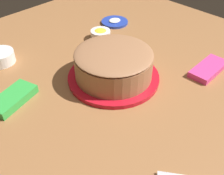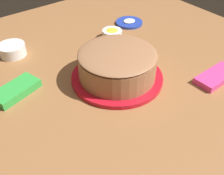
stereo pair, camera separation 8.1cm
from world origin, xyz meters
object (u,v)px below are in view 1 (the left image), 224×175
Objects in this scene: sprinkle_bowl_blue at (0,57)px; frosting_tub_lid at (115,22)px; candy_box_lower at (208,69)px; candy_box_upper at (13,98)px; sprinkle_bowl_yellow at (101,34)px; frosted_cake at (114,66)px.

frosting_tub_lid is at bearing -7.76° from sprinkle_bowl_blue.
sprinkle_bowl_blue is at bearing 172.24° from frosting_tub_lid.
candy_box_lower is 1.07× the size of candy_box_upper.
sprinkle_bowl_yellow reaches higher than frosting_tub_lid.
sprinkle_bowl_yellow is at bearing 102.38° from candy_box_lower.
candy_box_upper reaches higher than frosting_tub_lid.
sprinkle_bowl_blue is at bearing 120.94° from frosted_cake.
sprinkle_bowl_yellow is 0.44m from candy_box_upper.
sprinkle_bowl_yellow is (0.15, 0.22, -0.03)m from frosted_cake.
candy_box_lower is (0.25, -0.20, -0.04)m from frosted_cake.
candy_box_upper is (-0.08, -0.22, -0.01)m from sprinkle_bowl_blue.
frosted_cake is at bearing -136.18° from frosting_tub_lid.
frosted_cake is at bearing -40.70° from candy_box_upper.
candy_box_lower is at bearing -76.15° from sprinkle_bowl_yellow.
sprinkle_bowl_yellow is at bearing -4.58° from candy_box_upper.
frosted_cake is 1.92× the size of candy_box_lower.
candy_box_upper is at bearing -109.93° from sprinkle_bowl_blue.
frosting_tub_lid is 1.20× the size of sprinkle_bowl_blue.
candy_box_upper is at bearing 147.33° from candy_box_lower.
sprinkle_bowl_blue is at bearing 53.94° from candy_box_upper.
frosting_tub_lid is 0.75× the size of candy_box_lower.
frosted_cake is 3.79× the size of sprinkle_bowl_yellow.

